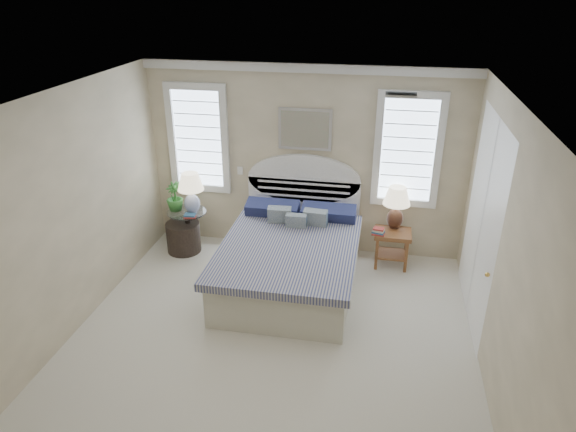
# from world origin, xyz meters

# --- Properties ---
(floor) EXTENTS (4.50, 5.00, 0.01)m
(floor) POSITION_xyz_m (0.00, 0.00, 0.00)
(floor) COLOR beige
(floor) RESTS_ON ground
(ceiling) EXTENTS (4.50, 5.00, 0.01)m
(ceiling) POSITION_xyz_m (0.00, 0.00, 2.70)
(ceiling) COLOR silver
(ceiling) RESTS_ON wall_back
(wall_back) EXTENTS (4.50, 0.02, 2.70)m
(wall_back) POSITION_xyz_m (0.00, 2.50, 1.35)
(wall_back) COLOR tan
(wall_back) RESTS_ON floor
(wall_left) EXTENTS (0.02, 5.00, 2.70)m
(wall_left) POSITION_xyz_m (-2.25, 0.00, 1.35)
(wall_left) COLOR tan
(wall_left) RESTS_ON floor
(wall_right) EXTENTS (0.02, 5.00, 2.70)m
(wall_right) POSITION_xyz_m (2.25, 0.00, 1.35)
(wall_right) COLOR tan
(wall_right) RESTS_ON floor
(crown_molding) EXTENTS (4.50, 0.08, 0.12)m
(crown_molding) POSITION_xyz_m (0.00, 2.46, 2.64)
(crown_molding) COLOR silver
(crown_molding) RESTS_ON wall_back
(hvac_vent) EXTENTS (0.30, 0.20, 0.02)m
(hvac_vent) POSITION_xyz_m (1.20, 0.80, 2.68)
(hvac_vent) COLOR #B2B2B2
(hvac_vent) RESTS_ON ceiling
(switch_plate) EXTENTS (0.08, 0.01, 0.12)m
(switch_plate) POSITION_xyz_m (-0.95, 2.48, 1.15)
(switch_plate) COLOR silver
(switch_plate) RESTS_ON wall_back
(window_left) EXTENTS (0.90, 0.06, 1.60)m
(window_left) POSITION_xyz_m (-1.55, 2.48, 1.60)
(window_left) COLOR silver
(window_left) RESTS_ON wall_back
(window_right) EXTENTS (0.90, 0.06, 1.60)m
(window_right) POSITION_xyz_m (1.40, 2.48, 1.60)
(window_right) COLOR silver
(window_right) RESTS_ON wall_back
(painting) EXTENTS (0.74, 0.04, 0.58)m
(painting) POSITION_xyz_m (0.00, 2.46, 1.82)
(painting) COLOR silver
(painting) RESTS_ON wall_back
(closet_door) EXTENTS (0.02, 1.80, 2.40)m
(closet_door) POSITION_xyz_m (2.23, 1.20, 1.20)
(closet_door) COLOR white
(closet_door) RESTS_ON floor
(bed) EXTENTS (1.72, 2.28, 1.47)m
(bed) POSITION_xyz_m (0.00, 1.46, 0.39)
(bed) COLOR beige
(bed) RESTS_ON floor
(side_table_left) EXTENTS (0.56, 0.56, 0.63)m
(side_table_left) POSITION_xyz_m (-1.65, 2.05, 0.39)
(side_table_left) COLOR black
(side_table_left) RESTS_ON floor
(nightstand_right) EXTENTS (0.50, 0.40, 0.53)m
(nightstand_right) POSITION_xyz_m (1.30, 2.15, 0.39)
(nightstand_right) COLOR brown
(nightstand_right) RESTS_ON floor
(floor_pot) EXTENTS (0.54, 0.54, 0.45)m
(floor_pot) POSITION_xyz_m (-1.72, 2.01, 0.22)
(floor_pot) COLOR black
(floor_pot) RESTS_ON floor
(lamp_left) EXTENTS (0.44, 0.44, 0.61)m
(lamp_left) POSITION_xyz_m (-1.55, 2.04, 1.00)
(lamp_left) COLOR silver
(lamp_left) RESTS_ON side_table_left
(lamp_right) EXTENTS (0.49, 0.49, 0.61)m
(lamp_right) POSITION_xyz_m (1.31, 2.30, 0.90)
(lamp_right) COLOR black
(lamp_right) RESTS_ON nightstand_right
(potted_plant) EXTENTS (0.28, 0.28, 0.43)m
(potted_plant) POSITION_xyz_m (-1.82, 2.06, 0.84)
(potted_plant) COLOR #307937
(potted_plant) RESTS_ON side_table_left
(books_left) EXTENTS (0.18, 0.15, 0.05)m
(books_left) POSITION_xyz_m (-1.53, 1.87, 0.65)
(books_left) COLOR #A12D28
(books_left) RESTS_ON side_table_left
(books_right) EXTENTS (0.19, 0.16, 0.09)m
(books_right) POSITION_xyz_m (1.10, 2.03, 0.57)
(books_right) COLOR #A12D28
(books_right) RESTS_ON nightstand_right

